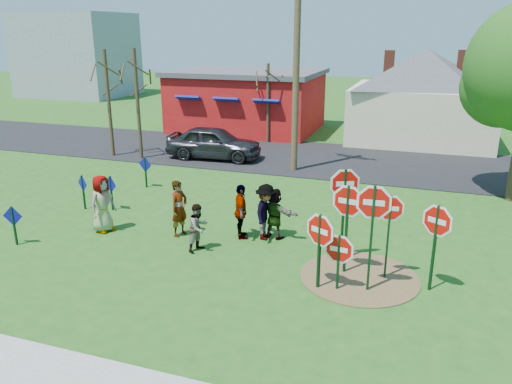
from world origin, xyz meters
TOP-DOWN VIEW (x-y plane):
  - ground at (0.00, 0.00)m, footprint 120.00×120.00m
  - road at (0.00, 11.50)m, footprint 120.00×7.50m
  - dirt_patch at (4.50, -1.00)m, footprint 3.20×3.20m
  - red_building at (-5.50, 17.99)m, footprint 9.40×7.69m
  - cream_house at (5.50, 18.00)m, footprint 9.40×9.40m
  - distant_building at (-28.00, 30.00)m, footprint 10.00×8.00m
  - stop_sign_a at (3.55, -1.92)m, footprint 1.03×0.54m
  - stop_sign_b at (3.84, -0.09)m, footprint 1.05×0.49m
  - stop_sign_c at (4.78, -1.63)m, footprint 1.17×0.08m
  - stop_sign_d at (5.14, -0.77)m, footprint 0.95×0.17m
  - stop_sign_e at (4.03, -1.83)m, footprint 1.02×0.14m
  - stop_sign_f at (6.30, -1.08)m, footprint 0.96×0.57m
  - stop_sign_g at (4.05, -0.81)m, footprint 1.16×0.22m
  - blue_diamond_a at (-5.92, -2.24)m, footprint 0.64×0.13m
  - blue_diamond_b at (-5.97, 1.20)m, footprint 0.59×0.30m
  - blue_diamond_c at (-4.92, 1.43)m, footprint 0.62×0.25m
  - blue_diamond_d at (-5.19, 4.32)m, footprint 0.67×0.16m
  - person_a at (-4.00, -0.39)m, footprint 0.81×1.06m
  - person_b at (-1.44, 0.10)m, footprint 0.60×0.77m
  - person_c at (-0.36, -0.78)m, footprint 0.76×0.86m
  - person_d at (1.28, 0.71)m, footprint 0.68×1.18m
  - person_e at (0.51, 0.53)m, footprint 0.82×1.13m
  - person_f at (1.52, 0.89)m, footprint 1.62×0.95m
  - suv at (-4.40, 9.76)m, footprint 4.98×2.26m
  - utility_pole at (0.08, 8.91)m, footprint 2.27×0.85m
  - bare_tree_west at (-8.04, 8.63)m, footprint 1.80×1.80m
  - bare_tree_east at (-3.12, 14.97)m, footprint 1.80×1.80m
  - bare_tree_mid at (-9.75, 8.63)m, footprint 1.80×1.80m
  - bare_tree_extra at (-2.97, 14.43)m, footprint 1.80×1.80m

SIDE VIEW (x-z plane):
  - ground at x=0.00m, z-range 0.00..0.00m
  - dirt_patch at x=4.50m, z-range 0.00..0.03m
  - road at x=0.00m, z-range 0.00..0.04m
  - person_c at x=-0.36m, z-range 0.00..1.48m
  - blue_diamond_a at x=-5.92m, z-range 0.15..1.43m
  - blue_diamond_b at x=-5.97m, z-range 0.16..1.48m
  - blue_diamond_c at x=-4.92m, z-range 0.16..1.49m
  - person_f at x=1.52m, z-range 0.00..1.66m
  - blue_diamond_d at x=-5.19m, z-range 0.16..1.50m
  - suv at x=-4.40m, z-range 0.04..1.70m
  - person_e at x=0.51m, z-range 0.00..1.79m
  - person_d at x=1.28m, z-range 0.00..1.82m
  - person_b at x=-1.44m, z-range 0.00..1.85m
  - person_a at x=-4.00m, z-range 0.00..1.92m
  - stop_sign_e at x=4.03m, z-range 0.23..1.88m
  - stop_sign_a at x=3.55m, z-range 0.37..2.56m
  - stop_sign_f at x=6.30m, z-range 0.51..2.96m
  - stop_sign_d at x=5.14m, z-range 0.55..3.02m
  - stop_sign_g at x=4.05m, z-range 0.51..3.18m
  - red_building at x=-5.50m, z-range 0.02..3.92m
  - stop_sign_c at x=4.78m, z-range 0.60..3.58m
  - stop_sign_b at x=3.84m, z-range 0.64..3.55m
  - bare_tree_east at x=-3.12m, z-range 0.60..4.67m
  - cream_house at x=5.50m, z-range -0.33..6.17m
  - bare_tree_extra at x=-2.97m, z-range 0.67..5.26m
  - bare_tree_mid at x=-9.75m, z-range 0.81..6.29m
  - bare_tree_west at x=-8.04m, z-range 0.82..6.37m
  - distant_building at x=-28.00m, z-range 0.00..8.00m
  - utility_pole at x=0.08m, z-range 0.25..9.87m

